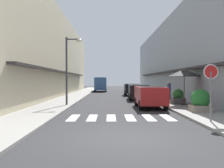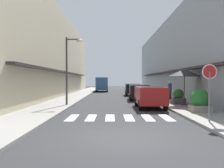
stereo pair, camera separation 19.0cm
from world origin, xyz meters
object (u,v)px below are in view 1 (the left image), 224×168
planter_corner (200,101)px  planter_midblock (178,97)px  parked_car_mid (138,90)px  street_lamp (69,63)px  parked_car_far (132,88)px  parked_car_near (150,95)px  cafe_umbrella (184,73)px  delivery_van (101,83)px  pedestrian_walking_near (169,90)px  round_street_sign (211,78)px

planter_corner → planter_midblock: 4.62m
parked_car_mid → street_lamp: size_ratio=0.92×
parked_car_far → planter_midblock: (2.44, -11.94, -0.30)m
parked_car_near → planter_corner: bearing=-49.6°
planter_midblock → planter_corner: bearing=-90.6°
street_lamp → cafe_umbrella: size_ratio=1.88×
delivery_van → planter_midblock: size_ratio=4.92×
parked_car_mid → cafe_umbrella: (2.62, -5.91, 1.51)m
cafe_umbrella → pedestrian_walking_near: size_ratio=1.54×
parked_car_far → planter_corner: parked_car_far is taller
parked_car_near → planter_midblock: bearing=36.4°
round_street_sign → pedestrian_walking_near: 12.32m
parked_car_mid → delivery_van: 18.16m
street_lamp → planter_corner: (8.06, -3.92, -2.42)m
delivery_van → planter_midblock: 23.67m
parked_car_mid → parked_car_far: same height
delivery_van → planter_midblock: bearing=-73.5°
delivery_van → planter_corner: delivery_van is taller
cafe_umbrella → planter_midblock: size_ratio=2.36×
delivery_van → pedestrian_walking_near: delivery_van is taller
cafe_umbrella → planter_corner: cafe_umbrella is taller
parked_car_near → parked_car_mid: same height
cafe_umbrella → planter_midblock: 2.02m
parked_car_far → delivery_van: delivery_van is taller
planter_corner → pedestrian_walking_near: bearing=87.2°
delivery_van → round_street_sign: 31.13m
parked_car_near → delivery_van: size_ratio=0.73×
cafe_umbrella → pedestrian_walking_near: (0.21, 5.22, -1.43)m
cafe_umbrella → planter_corner: 4.12m
round_street_sign → pedestrian_walking_near: size_ratio=1.46×
planter_corner → street_lamp: bearing=154.1°
parked_car_mid → street_lamp: street_lamp is taller
parked_car_far → cafe_umbrella: bearing=-78.5°
parked_car_near → parked_car_mid: size_ratio=0.88×
round_street_sign → planter_midblock: size_ratio=2.24×
parked_car_far → round_street_sign: (1.61, -19.82, 1.09)m
delivery_van → round_street_sign: round_street_sign is taller
round_street_sign → pedestrian_walking_near: (1.21, 12.22, -1.00)m
parked_car_near → planter_corner: parked_car_near is taller
parked_car_mid → street_lamp: 8.37m
delivery_van → street_lamp: size_ratio=1.11×
delivery_van → street_lamp: bearing=-93.4°
round_street_sign → street_lamp: size_ratio=0.50×
parked_car_mid → parked_car_far: bearing=90.0°
delivery_van → planter_midblock: delivery_van is taller
planter_midblock → street_lamp: bearing=-175.1°
cafe_umbrella → planter_corner: bearing=-93.4°
parked_car_mid → planter_midblock: 5.61m
parked_car_mid → pedestrian_walking_near: bearing=-13.8°
cafe_umbrella → planter_corner: (-0.22, -3.74, -1.71)m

